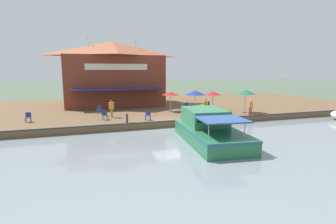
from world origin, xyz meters
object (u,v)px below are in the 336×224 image
(cafe_chair_beside_entrance, at_px, (148,115))
(person_at_quay_edge, at_px, (111,107))
(cafe_chair_facing_river, at_px, (105,115))
(person_near_entrance, at_px, (251,105))
(waterfront_restaurant, at_px, (113,73))
(cafe_chair_back_row_seat, at_px, (208,105))
(patio_umbrella_back_row, at_px, (195,93))
(patio_umbrella_by_entrance, at_px, (171,93))
(mooring_post, at_px, (127,119))
(patio_umbrella_mid_patio_left, at_px, (213,93))
(patio_umbrella_mid_patio_right, at_px, (245,92))
(motorboat_fourth_along, at_px, (206,128))
(cafe_chair_under_first_umbrella, at_px, (28,117))
(cafe_chair_far_corner_seat, at_px, (99,109))
(tree_downstream_bank, at_px, (78,75))
(person_mid_patio, at_px, (206,105))
(cafe_chair_mid_patio, at_px, (187,106))

(cafe_chair_beside_entrance, xyz_separation_m, person_at_quay_edge, (-2.34, -2.94, 0.56))
(cafe_chair_facing_river, bearing_deg, person_near_entrance, 81.64)
(waterfront_restaurant, bearing_deg, cafe_chair_back_row_seat, 52.01)
(patio_umbrella_back_row, distance_m, person_at_quay_edge, 8.14)
(patio_umbrella_by_entrance, bearing_deg, waterfront_restaurant, -147.65)
(mooring_post, bearing_deg, patio_umbrella_mid_patio_left, 112.07)
(patio_umbrella_mid_patio_right, relative_size, cafe_chair_beside_entrance, 2.93)
(cafe_chair_facing_river, distance_m, motorboat_fourth_along, 9.66)
(cafe_chair_back_row_seat, relative_size, cafe_chair_under_first_umbrella, 1.00)
(person_near_entrance, bearing_deg, cafe_chair_far_corner_seat, -112.20)
(cafe_chair_back_row_seat, relative_size, motorboat_fourth_along, 0.09)
(waterfront_restaurant, xyz_separation_m, tree_downstream_bank, (-3.24, -4.38, -0.24))
(cafe_chair_facing_river, relative_size, person_at_quay_edge, 0.51)
(cafe_chair_beside_entrance, bearing_deg, cafe_chair_far_corner_seat, -142.49)
(cafe_chair_under_first_umbrella, height_order, person_mid_patio, person_mid_patio)
(cafe_chair_under_first_umbrella, bearing_deg, person_at_quay_edge, 91.03)
(patio_umbrella_mid_patio_right, height_order, cafe_chair_back_row_seat, patio_umbrella_mid_patio_right)
(cafe_chair_back_row_seat, bearing_deg, person_mid_patio, -31.32)
(person_near_entrance, bearing_deg, patio_umbrella_back_row, -106.78)
(patio_umbrella_back_row, bearing_deg, person_at_quay_edge, -100.44)
(patio_umbrella_mid_patio_right, relative_size, person_near_entrance, 1.56)
(patio_umbrella_mid_patio_left, height_order, cafe_chair_mid_patio, patio_umbrella_mid_patio_left)
(patio_umbrella_mid_patio_left, bearing_deg, cafe_chair_under_first_umbrella, -87.34)
(cafe_chair_mid_patio, relative_size, mooring_post, 1.03)
(person_near_entrance, relative_size, mooring_post, 1.94)
(motorboat_fourth_along, distance_m, tree_downstream_bank, 23.14)
(patio_umbrella_back_row, relative_size, tree_downstream_bank, 0.44)
(mooring_post, bearing_deg, cafe_chair_far_corner_seat, -163.32)
(cafe_chair_facing_river, height_order, cafe_chair_mid_patio, same)
(cafe_chair_back_row_seat, height_order, cafe_chair_under_first_umbrella, same)
(cafe_chair_beside_entrance, height_order, tree_downstream_bank, tree_downstream_bank)
(mooring_post, bearing_deg, patio_umbrella_by_entrance, 132.55)
(patio_umbrella_mid_patio_right, relative_size, cafe_chair_back_row_seat, 2.93)
(patio_umbrella_by_entrance, bearing_deg, person_near_entrance, 54.49)
(person_mid_patio, distance_m, person_near_entrance, 4.41)
(motorboat_fourth_along, bearing_deg, patio_umbrella_by_entrance, 176.13)
(patio_umbrella_mid_patio_left, xyz_separation_m, cafe_chair_facing_river, (1.72, -11.73, -1.46))
(cafe_chair_facing_river, xyz_separation_m, cafe_chair_under_first_umbrella, (-0.88, -6.34, 0.00))
(cafe_chair_facing_river, relative_size, cafe_chair_beside_entrance, 1.00)
(waterfront_restaurant, height_order, cafe_chair_beside_entrance, waterfront_restaurant)
(cafe_chair_back_row_seat, xyz_separation_m, motorboat_fourth_along, (10.22, -5.40, -0.20))
(patio_umbrella_mid_patio_right, xyz_separation_m, patio_umbrella_by_entrance, (-3.32, -7.10, -0.25))
(cafe_chair_under_first_umbrella, relative_size, motorboat_fourth_along, 0.09)
(cafe_chair_beside_entrance, bearing_deg, mooring_post, -62.90)
(patio_umbrella_back_row, bearing_deg, patio_umbrella_mid_patio_left, 125.01)
(cafe_chair_under_first_umbrella, distance_m, tree_downstream_bank, 14.15)
(person_mid_patio, height_order, tree_downstream_bank, tree_downstream_bank)
(cafe_chair_far_corner_seat, relative_size, cafe_chair_mid_patio, 1.00)
(patio_umbrella_mid_patio_left, bearing_deg, tree_downstream_bank, -131.30)
(patio_umbrella_mid_patio_left, relative_size, mooring_post, 2.65)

